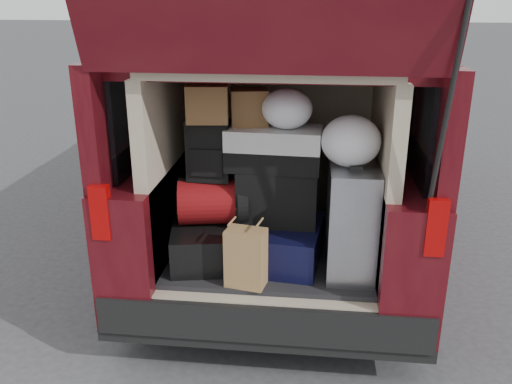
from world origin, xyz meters
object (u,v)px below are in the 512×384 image
Objects in this scene: kraft_bag at (246,258)px; black_soft_case at (277,195)px; twotone_duffel at (274,148)px; black_hardshell at (207,241)px; navy_hardshell at (283,243)px; red_duffel at (213,201)px; silver_roller at (351,221)px; backpack at (209,150)px.

black_soft_case is (0.14, 0.37, 0.24)m from kraft_bag.
kraft_bag is 0.66m from twotone_duffel.
navy_hardshell reaches higher than black_hardshell.
red_duffel is 0.88× the size of black_soft_case.
black_soft_case reaches higher than kraft_bag.
kraft_bag reaches higher than black_hardshell.
kraft_bag is at bearing -110.99° from black_soft_case.
navy_hardshell is 0.37m from kraft_bag.
silver_roller is (0.40, -0.09, 0.21)m from navy_hardshell.
black_soft_case is at bearing 79.80° from kraft_bag.
kraft_bag is 0.81× the size of red_duffel.
kraft_bag is at bearing -104.97° from twotone_duffel.
black_soft_case is (-0.04, 0.06, 0.29)m from navy_hardshell.
black_soft_case is at bearing 160.37° from silver_roller.
black_hardshell is at bearing -171.91° from navy_hardshell.
black_hardshell is 1.04× the size of navy_hardshell.
black_soft_case reaches higher than red_duffel.
twotone_duffel reaches higher than navy_hardshell.
red_duffel is 0.50m from twotone_duffel.
twotone_duffel is at bearing 146.94° from navy_hardshell.
black_soft_case is at bearing 134.06° from navy_hardshell.
twotone_duffel is at bearing -5.73° from red_duffel.
black_soft_case is at bearing 8.22° from twotone_duffel.
silver_roller is 1.93× the size of kraft_bag.
silver_roller is 0.93m from backpack.
navy_hardshell is at bearing 70.30° from kraft_bag.
backpack reaches higher than red_duffel.
black_hardshell is 1.36× the size of red_duffel.
backpack reaches higher than kraft_bag.
backpack is (-0.85, 0.13, 0.36)m from silver_roller.
red_duffel is at bearing -176.48° from navy_hardshell.
silver_roller is at bearing 32.15° from kraft_bag.
red_duffel is 0.39m from black_soft_case.
kraft_bag is at bearing -64.93° from red_duffel.
kraft_bag is 0.68m from backpack.
twotone_duffel is (0.38, 0.01, 0.02)m from backpack.
backpack is at bearing 122.94° from red_duffel.
navy_hardshell is 0.72m from backpack.
silver_roller reaches higher than black_hardshell.
silver_roller is 0.61m from twotone_duffel.
backpack reaches higher than black_soft_case.
silver_roller is at bearing -6.91° from backpack.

